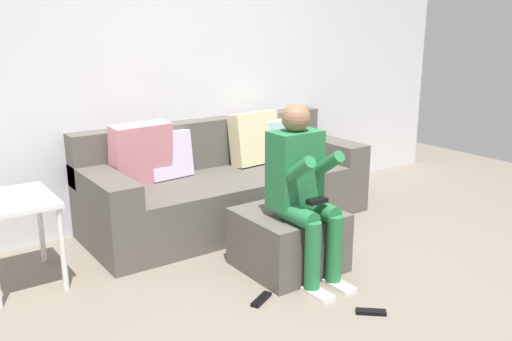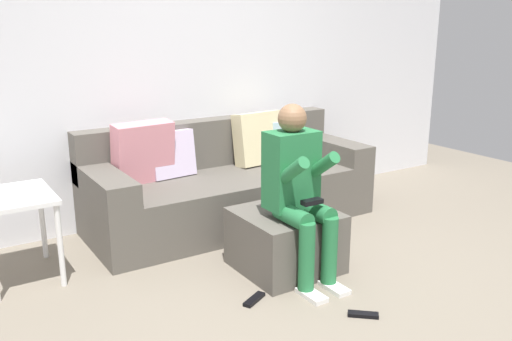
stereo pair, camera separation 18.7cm
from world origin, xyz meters
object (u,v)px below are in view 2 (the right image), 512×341
(person_seated, at_px, (298,185))
(side_table, at_px, (16,208))
(remote_near_ottoman, at_px, (363,315))
(remote_by_storage_bin, at_px, (254,299))
(couch_sectional, at_px, (227,184))
(ottoman, at_px, (285,240))

(person_seated, distance_m, side_table, 1.84)
(person_seated, xyz_separation_m, side_table, (-1.55, 0.97, -0.15))
(side_table, height_order, remote_near_ottoman, side_table)
(remote_by_storage_bin, bearing_deg, side_table, 108.47)
(couch_sectional, distance_m, side_table, 1.72)
(person_seated, relative_size, remote_near_ottoman, 6.57)
(ottoman, relative_size, person_seated, 0.54)
(couch_sectional, distance_m, ottoman, 1.05)
(side_table, bearing_deg, couch_sectional, 7.42)
(remote_near_ottoman, xyz_separation_m, remote_by_storage_bin, (-0.44, 0.49, 0.00))
(remote_near_ottoman, distance_m, remote_by_storage_bin, 0.66)
(side_table, relative_size, remote_near_ottoman, 3.32)
(side_table, xyz_separation_m, remote_by_storage_bin, (1.13, -1.10, -0.48))
(remote_near_ottoman, bearing_deg, remote_by_storage_bin, 173.23)
(ottoman, bearing_deg, remote_by_storage_bin, -146.54)
(person_seated, bearing_deg, remote_near_ottoman, -88.16)
(couch_sectional, height_order, remote_near_ottoman, couch_sectional)
(side_table, bearing_deg, remote_by_storage_bin, -44.23)
(ottoman, relative_size, side_table, 1.08)
(person_seated, bearing_deg, ottoman, 83.85)
(person_seated, height_order, remote_by_storage_bin, person_seated)
(couch_sectional, relative_size, remote_near_ottoman, 13.54)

